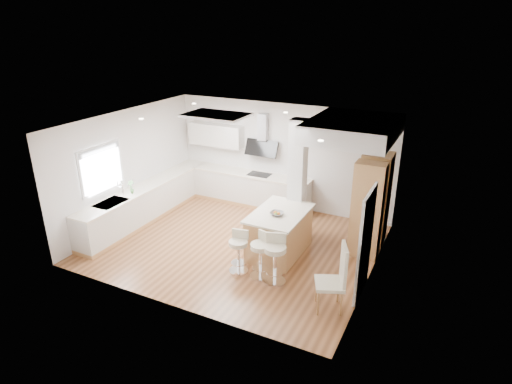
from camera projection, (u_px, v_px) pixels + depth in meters
The scene contains 18 objects.
ground at pixel (237, 244), 9.75m from camera, with size 6.00×6.00×0.00m, color #915A35.
ceiling at pixel (237, 244), 9.75m from camera, with size 6.00×5.00×0.02m, color silver.
wall_back at pixel (281, 156), 11.30m from camera, with size 6.00×0.04×2.80m, color silver.
wall_left at pixel (128, 167), 10.46m from camera, with size 0.04×5.00×2.80m, color silver.
wall_right at pixel (376, 213), 7.99m from camera, with size 0.04×5.00×2.80m, color silver.
skylight at pixel (217, 115), 9.54m from camera, with size 4.10×2.10×0.06m.
window_left at pixel (101, 166), 9.58m from camera, with size 0.06×1.28×1.07m.
doorway_right at pixel (365, 245), 7.65m from camera, with size 0.05×1.00×2.10m.
counter_left at pixel (148, 201), 10.88m from camera, with size 0.63×4.50×1.35m.
counter_back at pixel (246, 179), 11.71m from camera, with size 3.62×0.63×2.50m.
pillar at pixel (297, 181), 9.58m from camera, with size 0.35×0.35×2.80m.
soffit at pixel (353, 129), 9.07m from camera, with size 1.78×2.20×0.40m.
oven_column at pixel (371, 203), 9.27m from camera, with size 0.63×1.21×2.10m.
peninsula at pixel (279, 232), 9.23m from camera, with size 1.06×1.59×1.04m.
bar_stool_a at pixel (239, 249), 8.53m from camera, with size 0.45×0.45×0.88m.
bar_stool_b at pixel (261, 253), 8.32m from camera, with size 0.52×0.52×0.94m.
bar_stool_c at pixel (275, 256), 8.16m from camera, with size 0.56×0.56×0.99m.
dining_chair at pixel (337, 276), 7.32m from camera, with size 0.64×0.64×1.26m.
Camera 1 is at (4.21, -7.51, 4.75)m, focal length 30.00 mm.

